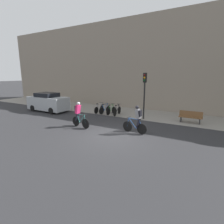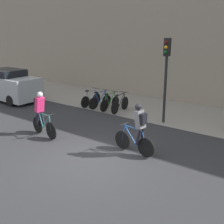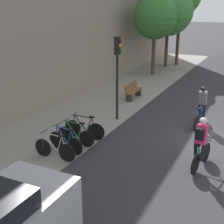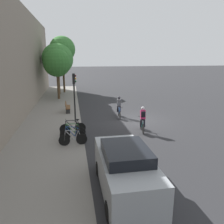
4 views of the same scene
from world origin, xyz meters
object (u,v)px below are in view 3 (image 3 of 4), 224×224
Objects in this scene: parked_bike_0 at (55,148)px; traffic_light_pole at (118,64)px; cyclist_pink at (201,143)px; cyclist_grey at (202,105)px; bench at (133,91)px; parked_bike_3 at (84,129)px; parked_bike_2 at (76,135)px; parked_bike_1 at (66,141)px.

traffic_light_pole is (4.57, -0.22, 2.21)m from parked_bike_0.
cyclist_pink is 1.01× the size of cyclist_grey.
traffic_light_pole is at bearing -169.24° from bench.
cyclist_grey is 1.07× the size of bench.
parked_bike_3 is 6.11m from bench.
parked_bike_0 reaches higher than parked_bike_2.
cyclist_pink is 8.39m from bench.
parked_bike_0 reaches higher than parked_bike_1.
parked_bike_2 is (-4.12, 3.86, -0.56)m from cyclist_grey.
cyclist_grey reaches higher than bench.
traffic_light_pole reaches higher than cyclist_pink.
parked_bike_1 is 0.95× the size of bench.
parked_bike_3 reaches higher than parked_bike_1.
cyclist_pink is at bearing -97.31° from parked_bike_3.
traffic_light_pole reaches higher than parked_bike_2.
parked_bike_0 is (-1.39, 4.60, -0.55)m from cyclist_pink.
cyclist_grey is 5.21m from parked_bike_3.
parked_bike_3 reaches higher than parked_bike_0.
traffic_light_pole reaches higher than cyclist_grey.
parked_bike_0 is 0.66m from parked_bike_1.
bench is (2.64, 4.31, -0.48)m from cyclist_grey.
cyclist_grey is 5.08m from bench.
parked_bike_2 is 0.97× the size of bench.
traffic_light_pole is at bearing -3.21° from parked_bike_1.
parked_bike_1 is 0.99× the size of parked_bike_2.
parked_bike_0 is 0.98× the size of bench.
cyclist_pink reaches higher than parked_bike_0.
parked_bike_2 is at bearing 176.14° from traffic_light_pole.
parked_bike_2 is at bearing -179.97° from parked_bike_3.
parked_bike_3 is at bearing 0.01° from parked_bike_0.
parked_bike_0 is at bearing -179.97° from parked_bike_1.
parked_bike_2 is at bearing -176.21° from bench.
cyclist_pink is 1.07× the size of bench.
parked_bike_3 is (0.66, 0.00, 0.02)m from parked_bike_2.
bench is at bearing 37.05° from cyclist_pink.
parked_bike_2 is at bearing -0.03° from parked_bike_1.
cyclist_pink is 4.12m from cyclist_grey.
parked_bike_2 is 0.66m from parked_bike_3.
cyclist_pink reaches higher than bench.
traffic_light_pole is at bearing -2.75° from parked_bike_0.
parked_bike_2 is (1.32, -0.00, -0.00)m from parked_bike_0.
parked_bike_1 is (-4.78, 3.86, -0.55)m from cyclist_grey.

